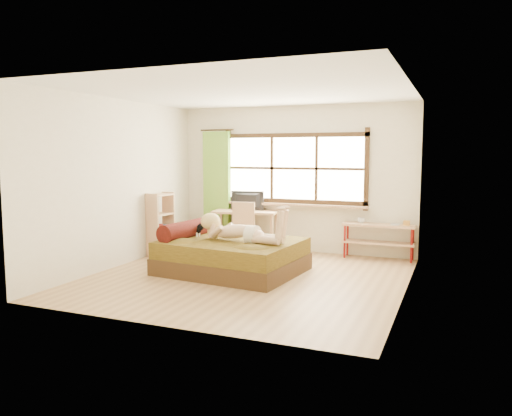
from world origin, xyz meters
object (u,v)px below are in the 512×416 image
at_px(kitten, 194,229).
at_px(desk, 246,216).
at_px(bed, 229,254).
at_px(pipe_shelf, 379,233).
at_px(bookshelf, 161,224).
at_px(woman, 240,221).
at_px(chair, 242,225).

xyz_separation_m(kitten, desk, (0.21, 1.61, 0.03)).
bearing_deg(kitten, desk, 88.31).
relative_size(bed, pipe_shelf, 1.76).
distance_m(bed, desk, 1.80).
xyz_separation_m(bed, bookshelf, (-1.68, 0.68, 0.30)).
relative_size(desk, bookshelf, 1.13).
bearing_deg(woman, desk, 116.37).
relative_size(pipe_shelf, bookshelf, 1.09).
bearing_deg(kitten, woman, -3.99).
xyz_separation_m(woman, kitten, (-0.87, 0.15, -0.18)).
bearing_deg(woman, pipe_shelf, 51.82).
bearing_deg(chair, woman, -76.09).
bearing_deg(desk, kitten, -105.91).
bearing_deg(woman, chair, 118.13).
bearing_deg(chair, kitten, -111.94).
xyz_separation_m(bed, woman, (0.20, -0.06, 0.53)).
height_order(kitten, bookshelf, bookshelf).
xyz_separation_m(woman, desk, (-0.66, 1.76, -0.15)).
distance_m(woman, pipe_shelf, 2.63).
bearing_deg(bookshelf, woman, -15.39).
bearing_deg(kitten, bed, -2.27).
bearing_deg(bed, pipe_shelf, 47.98).
height_order(bed, woman, woman).
bearing_deg(chair, bed, -82.87).
height_order(chair, bookshelf, bookshelf).
bearing_deg(bookshelf, kitten, -24.08).
height_order(bed, kitten, bed).
height_order(kitten, pipe_shelf, kitten).
height_order(desk, chair, chair).
distance_m(kitten, chair, 1.28).
bearing_deg(bed, bookshelf, 163.81).
distance_m(bed, kitten, 0.76).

